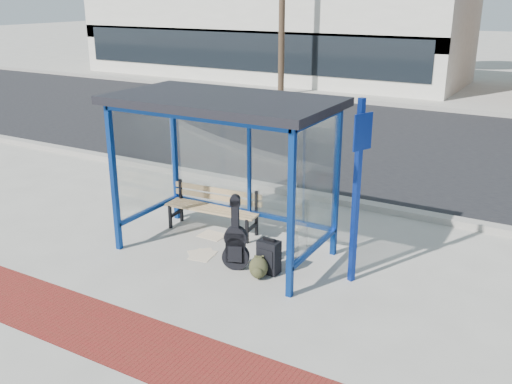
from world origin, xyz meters
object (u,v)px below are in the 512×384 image
Objects in this scene: bench at (214,206)px; backpack at (258,268)px; guitar_bag at (236,244)px; suitcase at (269,257)px.

backpack is (1.50, -1.12, -0.29)m from bench.
guitar_bag reaches higher than backpack.
guitar_bag is at bearing -161.60° from suitcase.
bench is 1.55× the size of guitar_bag.
guitar_bag is (1.07, -1.04, -0.04)m from bench.
bench is 3.08× the size of suitcase.
guitar_bag is 0.51m from suitcase.
guitar_bag is 3.34× the size of backpack.
guitar_bag is at bearing -48.60° from bench.
backpack is (0.43, -0.08, -0.24)m from guitar_bag.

